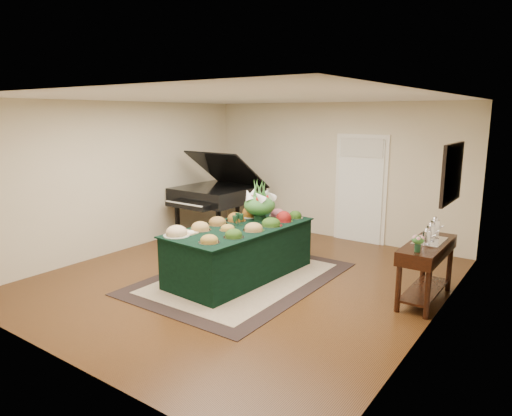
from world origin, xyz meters
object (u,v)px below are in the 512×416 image
Objects in this scene: buffet_table at (241,252)px; grand_piano at (217,193)px; mahogany_sideboard at (427,256)px; floral_centerpiece at (260,201)px.

buffet_table is 1.40× the size of grand_piano.
buffet_table is 2.60m from grand_piano.
grand_piano reaches higher than buffet_table.
grand_piano reaches higher than mahogany_sideboard.
grand_piano is at bearing 148.13° from floral_centerpiece.
grand_piano is (-1.90, 1.71, 0.48)m from buffet_table.
floral_centerpiece is at bearing 92.44° from buffet_table.
mahogany_sideboard is at bearing 3.19° from floral_centerpiece.
floral_centerpiece is at bearing -31.87° from grand_piano.
mahogany_sideboard is at bearing 14.96° from buffet_table.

